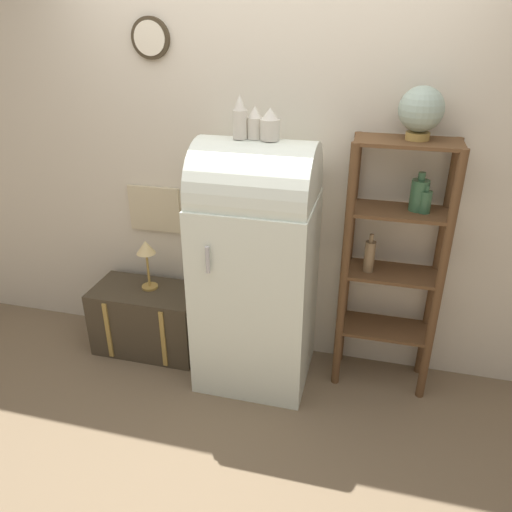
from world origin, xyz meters
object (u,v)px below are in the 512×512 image
suitcase_trunk (148,319)px  vase_center (255,123)px  refrigerator (256,263)px  vase_right (270,125)px  vase_left (240,118)px  globe (421,110)px  desk_lamp (146,253)px

suitcase_trunk → vase_center: size_ratio=4.25×
refrigerator → vase_center: size_ratio=9.05×
refrigerator → vase_center: bearing=143.1°
vase_right → vase_left: bearing=-176.9°
globe → vase_left: size_ratio=1.18×
globe → desk_lamp: 1.89m
suitcase_trunk → vase_right: (0.88, -0.08, 1.41)m
vase_left → vase_right: 0.16m
vase_right → suitcase_trunk: bearing=175.1°
vase_left → desk_lamp: vase_left is taller
desk_lamp → globe: bearing=2.0°
vase_left → vase_center: vase_left is taller
suitcase_trunk → vase_left: 1.61m
suitcase_trunk → vase_left: (0.72, -0.08, 1.44)m
suitcase_trunk → globe: globe is taller
globe → desk_lamp: (-1.62, -0.06, -0.98)m
refrigerator → globe: 1.25m
refrigerator → vase_right: 0.83m
globe → vase_center: size_ratio=1.58×
suitcase_trunk → desk_lamp: size_ratio=2.08×
vase_center → vase_right: bearing=-8.1°
globe → vase_right: 0.78m
refrigerator → desk_lamp: 0.79m
desk_lamp → refrigerator: bearing=-7.6°
desk_lamp → suitcase_trunk: bearing=-120.6°
refrigerator → vase_right: vase_right is taller
suitcase_trunk → desk_lamp: 0.51m
vase_right → globe: bearing=12.3°
refrigerator → vase_left: (-0.09, -0.01, 0.86)m
refrigerator → vase_left: size_ratio=6.74×
refrigerator → suitcase_trunk: size_ratio=2.13×
vase_center → desk_lamp: bearing=172.8°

